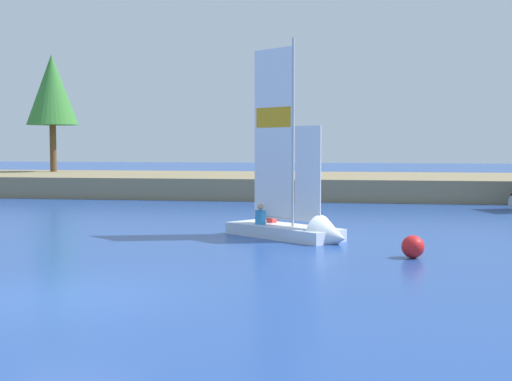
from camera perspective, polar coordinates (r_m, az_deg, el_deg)
The scene contains 5 objects.
ground_plane at distance 13.65m, azimuth -15.49°, elevation -8.61°, with size 200.00×200.00×0.00m, color #234793.
shore_bank at distance 40.33m, azimuth 1.17°, elevation 0.50°, with size 80.00×10.65×1.15m, color #897A56.
shoreline_tree_midright at distance 47.22m, azimuth -16.67°, elevation 8.03°, with size 3.35×3.35×7.71m.
sailboat at distance 21.03m, azimuth 3.75°, elevation -2.77°, with size 4.35×3.73×6.63m.
channel_buoy at distance 18.06m, azimuth 12.97°, elevation -4.59°, with size 0.59×0.59×0.59m, color red.
Camera 1 is at (5.61, -12.10, 2.90)m, focal length 47.91 mm.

